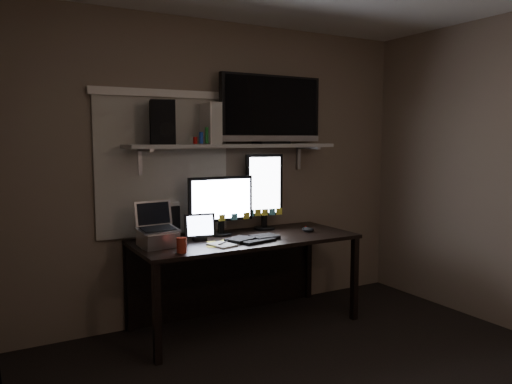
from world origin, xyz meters
TOP-DOWN VIEW (x-y plane):
  - back_wall at (0.00, 1.80)m, footprint 3.60×0.00m
  - left_wall at (-1.80, 0.00)m, footprint 0.00×3.60m
  - window_blinds at (-0.55, 1.79)m, footprint 1.10×0.02m
  - desk at (0.00, 1.55)m, footprint 1.80×0.75m
  - wall_shelf at (0.00, 1.62)m, footprint 1.80×0.35m
  - monitor_landscape at (-0.13, 1.61)m, footprint 0.57×0.06m
  - monitor_portrait at (0.32, 1.67)m, footprint 0.34×0.11m
  - keyboard at (0.00, 1.31)m, footprint 0.46×0.25m
  - mouse at (0.58, 1.37)m, footprint 0.10×0.13m
  - notepad at (-0.30, 1.24)m, footprint 0.19×0.23m
  - tablet at (-0.37, 1.49)m, footprint 0.26×0.14m
  - file_sorter at (-0.57, 1.73)m, footprint 0.23×0.15m
  - laptop at (-0.73, 1.43)m, footprint 0.31×0.26m
  - cup at (-0.64, 1.18)m, footprint 0.08×0.08m
  - sticky_notes at (-0.25, 1.30)m, footprint 0.30×0.24m
  - tv at (0.37, 1.64)m, footprint 0.97×0.19m
  - game_console at (-0.21, 1.63)m, footprint 0.11×0.28m
  - speaker at (-0.61, 1.64)m, footprint 0.23×0.26m
  - bottles at (-0.32, 1.56)m, footprint 0.20×0.06m

SIDE VIEW (x-z plane):
  - desk at x=0.00m, z-range 0.19..0.92m
  - sticky_notes at x=-0.25m, z-range 0.73..0.73m
  - notepad at x=-0.30m, z-range 0.73..0.74m
  - keyboard at x=0.00m, z-range 0.73..0.76m
  - mouse at x=0.58m, z-range 0.73..0.77m
  - cup at x=-0.64m, z-range 0.73..0.84m
  - tablet at x=-0.37m, z-range 0.73..0.94m
  - file_sorter at x=-0.57m, z-range 0.73..1.00m
  - laptop at x=-0.73m, z-range 0.73..1.05m
  - monitor_landscape at x=-0.13m, z-range 0.73..1.23m
  - monitor_portrait at x=0.32m, z-range 0.73..1.40m
  - back_wall at x=0.00m, z-range -0.55..3.05m
  - left_wall at x=-1.80m, z-range -0.55..3.05m
  - window_blinds at x=-0.55m, z-range 0.75..1.85m
  - wall_shelf at x=0.00m, z-range 1.45..1.48m
  - bottles at x=-0.32m, z-range 1.48..1.61m
  - game_console at x=-0.21m, z-range 1.48..1.81m
  - speaker at x=-0.61m, z-range 1.48..1.81m
  - tv at x=0.37m, z-range 1.48..2.06m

